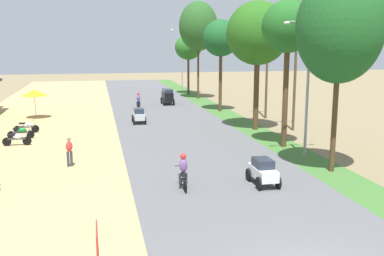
{
  "coord_description": "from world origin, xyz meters",
  "views": [
    {
      "loc": [
        -5.83,
        -10.54,
        6.61
      ],
      "look_at": [
        -0.64,
        14.28,
        1.81
      ],
      "focal_mm": 42.36,
      "sensor_mm": 36.0,
      "label": 1
    }
  ],
  "objects_px": {
    "parked_motorbike_second": "(17,138)",
    "median_tree_third": "(258,34)",
    "car_van_black": "(167,96)",
    "streetlamp_mid": "(182,55)",
    "median_tree_fourth": "(221,39)",
    "street_signboard": "(97,243)",
    "median_tree_sixth": "(188,47)",
    "utility_pole_far": "(296,63)",
    "median_tree_nearest": "(340,28)",
    "vendor_umbrella": "(34,93)",
    "streetlamp_near": "(308,79)",
    "motorbike_foreground_rider": "(183,172)",
    "motorbike_ahead_second": "(138,101)",
    "car_hatchback_white": "(263,171)",
    "median_tree_fifth": "(198,26)",
    "utility_pole_near": "(267,60)",
    "parked_motorbike_fourth": "(27,126)",
    "car_hatchback_silver": "(139,115)",
    "parked_motorbike_third": "(21,132)",
    "median_tree_second": "(288,28)",
    "pedestrian_on_shoulder": "(69,150)"
  },
  "relations": [
    {
      "from": "street_signboard",
      "to": "pedestrian_on_shoulder",
      "type": "distance_m",
      "value": 12.39
    },
    {
      "from": "median_tree_nearest",
      "to": "street_signboard",
      "type": "bearing_deg",
      "value": -144.11
    },
    {
      "from": "car_van_black",
      "to": "streetlamp_mid",
      "type": "bearing_deg",
      "value": 73.5
    },
    {
      "from": "parked_motorbike_fourth",
      "to": "car_hatchback_white",
      "type": "relative_size",
      "value": 0.9
    },
    {
      "from": "median_tree_fourth",
      "to": "street_signboard",
      "type": "bearing_deg",
      "value": -111.43
    },
    {
      "from": "median_tree_fourth",
      "to": "motorbike_foreground_rider",
      "type": "distance_m",
      "value": 24.73
    },
    {
      "from": "streetlamp_near",
      "to": "motorbike_foreground_rider",
      "type": "relative_size",
      "value": 4.35
    },
    {
      "from": "median_tree_fifth",
      "to": "motorbike_ahead_second",
      "type": "height_order",
      "value": "median_tree_fifth"
    },
    {
      "from": "median_tree_third",
      "to": "median_tree_sixth",
      "type": "relative_size",
      "value": 1.27
    },
    {
      "from": "median_tree_sixth",
      "to": "utility_pole_near",
      "type": "relative_size",
      "value": 0.77
    },
    {
      "from": "median_tree_second",
      "to": "utility_pole_near",
      "type": "height_order",
      "value": "utility_pole_near"
    },
    {
      "from": "parked_motorbike_second",
      "to": "street_signboard",
      "type": "height_order",
      "value": "street_signboard"
    },
    {
      "from": "median_tree_fifth",
      "to": "street_signboard",
      "type": "bearing_deg",
      "value": -106.44
    },
    {
      "from": "parked_motorbike_second",
      "to": "median_tree_third",
      "type": "bearing_deg",
      "value": 7.24
    },
    {
      "from": "car_hatchback_silver",
      "to": "motorbike_ahead_second",
      "type": "xyz_separation_m",
      "value": [
        0.72,
        8.3,
        0.11
      ]
    },
    {
      "from": "median_tree_second",
      "to": "streetlamp_near",
      "type": "relative_size",
      "value": 1.17
    },
    {
      "from": "car_hatchback_silver",
      "to": "streetlamp_near",
      "type": "bearing_deg",
      "value": -57.41
    },
    {
      "from": "street_signboard",
      "to": "vendor_umbrella",
      "type": "xyz_separation_m",
      "value": [
        -5.24,
        29.16,
        1.2
      ]
    },
    {
      "from": "parked_motorbike_fourth",
      "to": "median_tree_second",
      "type": "height_order",
      "value": "median_tree_second"
    },
    {
      "from": "utility_pole_near",
      "to": "median_tree_fourth",
      "type": "bearing_deg",
      "value": 123.49
    },
    {
      "from": "median_tree_nearest",
      "to": "streetlamp_near",
      "type": "bearing_deg",
      "value": 91.37
    },
    {
      "from": "median_tree_second",
      "to": "median_tree_fourth",
      "type": "bearing_deg",
      "value": 89.84
    },
    {
      "from": "parked_motorbike_third",
      "to": "parked_motorbike_fourth",
      "type": "bearing_deg",
      "value": 87.97
    },
    {
      "from": "vendor_umbrella",
      "to": "parked_motorbike_fourth",
      "type": "bearing_deg",
      "value": -88.29
    },
    {
      "from": "parked_motorbike_second",
      "to": "median_tree_fourth",
      "type": "height_order",
      "value": "median_tree_fourth"
    },
    {
      "from": "median_tree_nearest",
      "to": "median_tree_sixth",
      "type": "relative_size",
      "value": 1.32
    },
    {
      "from": "parked_motorbike_third",
      "to": "median_tree_second",
      "type": "height_order",
      "value": "median_tree_second"
    },
    {
      "from": "streetlamp_near",
      "to": "street_signboard",
      "type": "bearing_deg",
      "value": -135.51
    },
    {
      "from": "median_tree_nearest",
      "to": "car_hatchback_white",
      "type": "relative_size",
      "value": 4.98
    },
    {
      "from": "motorbike_foreground_rider",
      "to": "motorbike_ahead_second",
      "type": "height_order",
      "value": "same"
    },
    {
      "from": "vendor_umbrella",
      "to": "median_tree_third",
      "type": "bearing_deg",
      "value": -27.36
    },
    {
      "from": "pedestrian_on_shoulder",
      "to": "median_tree_nearest",
      "type": "distance_m",
      "value": 15.2
    },
    {
      "from": "streetlamp_near",
      "to": "utility_pole_far",
      "type": "distance_m",
      "value": 8.55
    },
    {
      "from": "median_tree_sixth",
      "to": "utility_pole_far",
      "type": "bearing_deg",
      "value": -83.3
    },
    {
      "from": "median_tree_second",
      "to": "motorbike_ahead_second",
      "type": "bearing_deg",
      "value": 112.07
    },
    {
      "from": "median_tree_third",
      "to": "median_tree_fourth",
      "type": "height_order",
      "value": "median_tree_third"
    },
    {
      "from": "parked_motorbike_third",
      "to": "streetlamp_mid",
      "type": "bearing_deg",
      "value": 60.54
    },
    {
      "from": "pedestrian_on_shoulder",
      "to": "median_tree_sixth",
      "type": "xyz_separation_m",
      "value": [
        13.12,
        32.97,
        5.02
      ]
    },
    {
      "from": "car_hatchback_white",
      "to": "car_van_black",
      "type": "xyz_separation_m",
      "value": [
        -0.09,
        28.52,
        0.28
      ]
    },
    {
      "from": "vendor_umbrella",
      "to": "streetlamp_near",
      "type": "distance_m",
      "value": 24.58
    },
    {
      "from": "street_signboard",
      "to": "utility_pole_far",
      "type": "relative_size",
      "value": 0.15
    },
    {
      "from": "street_signboard",
      "to": "vendor_umbrella",
      "type": "height_order",
      "value": "vendor_umbrella"
    },
    {
      "from": "street_signboard",
      "to": "utility_pole_near",
      "type": "relative_size",
      "value": 0.15
    },
    {
      "from": "streetlamp_mid",
      "to": "car_hatchback_white",
      "type": "bearing_deg",
      "value": -95.62
    },
    {
      "from": "median_tree_fifth",
      "to": "median_tree_sixth",
      "type": "xyz_separation_m",
      "value": [
        -0.14,
        5.19,
        -2.46
      ]
    },
    {
      "from": "streetlamp_mid",
      "to": "utility_pole_near",
      "type": "relative_size",
      "value": 0.87
    },
    {
      "from": "street_signboard",
      "to": "car_van_black",
      "type": "xyz_separation_m",
      "value": [
        7.47,
        35.64,
        -0.08
      ]
    },
    {
      "from": "median_tree_third",
      "to": "car_hatchback_white",
      "type": "bearing_deg",
      "value": -108.24
    },
    {
      "from": "median_tree_nearest",
      "to": "utility_pole_near",
      "type": "distance_m",
      "value": 17.21
    },
    {
      "from": "car_hatchback_silver",
      "to": "motorbike_foreground_rider",
      "type": "distance_m",
      "value": 17.45
    }
  ]
}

